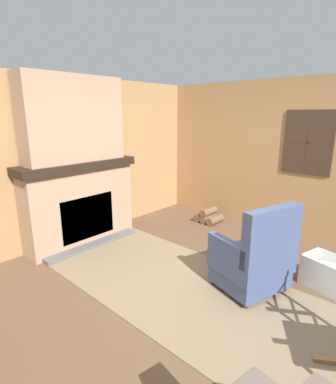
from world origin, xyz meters
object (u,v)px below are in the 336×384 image
(laundry_basket, at_px, (327,273))
(storage_case, at_px, (108,152))
(oil_lamp_vase, at_px, (57,156))
(armchair, at_px, (254,260))
(firewood_stack, at_px, (209,216))

(laundry_basket, xyz_separation_m, storage_case, (-3.07, -0.55, 1.09))
(oil_lamp_vase, bearing_deg, armchair, 17.48)
(firewood_stack, xyz_separation_m, oil_lamp_vase, (-0.94, -2.21, 1.20))
(firewood_stack, height_order, oil_lamp_vase, oil_lamp_vase)
(armchair, relative_size, storage_case, 4.62)
(storage_case, bearing_deg, oil_lamp_vase, -90.01)
(armchair, relative_size, firewood_stack, 2.41)
(firewood_stack, height_order, storage_case, storage_case)
(storage_case, bearing_deg, firewood_stack, 55.81)
(firewood_stack, relative_size, laundry_basket, 0.78)
(firewood_stack, height_order, laundry_basket, laundry_basket)
(firewood_stack, distance_m, storage_case, 2.04)
(laundry_basket, bearing_deg, oil_lamp_vase, -155.97)
(armchair, relative_size, oil_lamp_vase, 3.89)
(oil_lamp_vase, distance_m, storage_case, 0.83)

